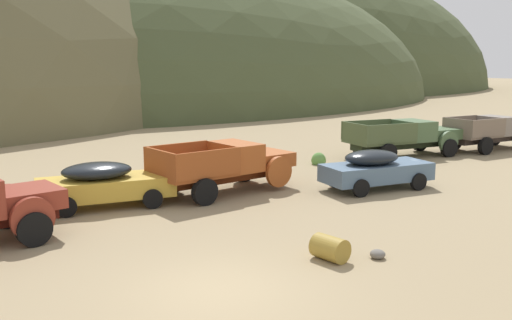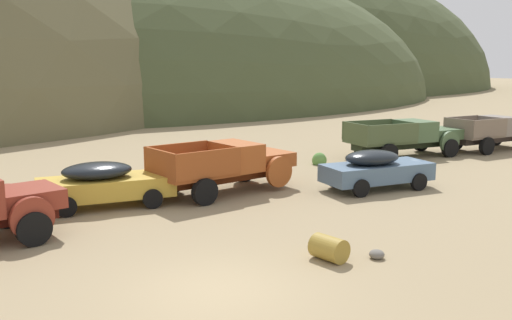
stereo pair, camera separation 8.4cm
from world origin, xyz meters
name	(u,v)px [view 1 (the left image)]	position (x,y,z in m)	size (l,w,h in m)	color
ground_plane	(218,291)	(0.00, 0.00, 0.00)	(300.00, 300.00, 0.00)	#998460
hill_distant	(121,102)	(20.21, 57.46, 0.00)	(91.51, 57.99, 36.64)	#424C2D
hill_far_right	(251,89)	(52.64, 76.08, 0.00)	(105.23, 68.29, 47.96)	#424C2D
car_faded_yellow	(110,183)	(0.71, 8.46, 0.82)	(5.05, 2.74, 1.57)	gold
truck_oxide_orange	(232,165)	(5.41, 7.98, 1.03)	(5.79, 2.86, 1.91)	#51220D
car_chalk_blue	(379,168)	(10.41, 5.03, 0.81)	(4.82, 2.53, 1.57)	slate
truck_weathered_green	(411,137)	(17.62, 9.52, 1.02)	(6.76, 3.33, 1.91)	#232B1B
truck_primer_gray	(495,132)	(23.36, 8.33, 1.01)	(5.74, 2.68, 1.91)	#3D322D
oil_drum_tipped	(330,248)	(3.32, 0.05, 0.31)	(0.73, 0.95, 0.63)	olive
bush_front_right	(319,160)	(11.97, 10.43, 0.20)	(0.80, 0.72, 0.76)	#5B8E42
rock_flat	(378,254)	(4.42, -0.54, 0.11)	(0.40, 0.39, 0.24)	#68635C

